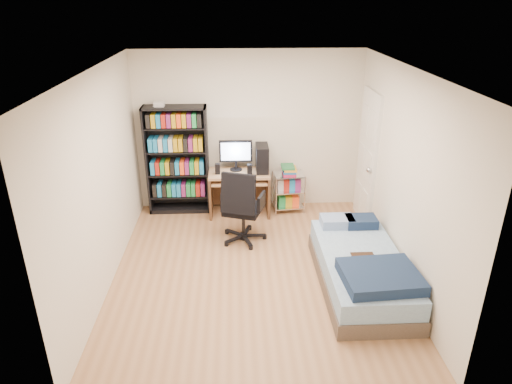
{
  "coord_description": "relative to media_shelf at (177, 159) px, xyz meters",
  "views": [
    {
      "loc": [
        -0.21,
        -4.9,
        3.24
      ],
      "look_at": [
        0.04,
        0.4,
        0.92
      ],
      "focal_mm": 32.0,
      "sensor_mm": 36.0,
      "label": 1
    }
  ],
  "objects": [
    {
      "name": "room",
      "position": [
        1.11,
        -1.84,
        0.38
      ],
      "size": [
        3.58,
        4.08,
        2.58
      ],
      "color": "#A67A53",
      "rests_on": "ground"
    },
    {
      "name": "wire_cart",
      "position": [
        1.74,
        -0.11,
        -0.37
      ],
      "size": [
        0.51,
        0.39,
        0.78
      ],
      "rotation": [
        0.0,
        0.0,
        0.1
      ],
      "color": "silver",
      "rests_on": "room"
    },
    {
      "name": "computer_desk",
      "position": [
        1.05,
        -0.12,
        -0.24
      ],
      "size": [
        0.94,
        0.54,
        1.18
      ],
      "color": "tan",
      "rests_on": "room"
    },
    {
      "name": "door",
      "position": [
        2.84,
        -0.49,
        0.13
      ],
      "size": [
        0.12,
        0.8,
        2.0
      ],
      "color": "silver",
      "rests_on": "room"
    },
    {
      "name": "office_chair",
      "position": [
        0.98,
        -1.06,
        -0.53
      ],
      "size": [
        0.81,
        0.81,
        1.08
      ],
      "rotation": [
        0.0,
        0.0,
        -0.32
      ],
      "color": "black",
      "rests_on": "room"
    },
    {
      "name": "media_shelf",
      "position": [
        0.0,
        0.0,
        0.0
      ],
      "size": [
        0.96,
        0.32,
        1.77
      ],
      "color": "black",
      "rests_on": "room"
    },
    {
      "name": "bed",
      "position": [
        2.37,
        -2.23,
        -0.63
      ],
      "size": [
        0.95,
        1.9,
        0.54
      ],
      "color": "brown",
      "rests_on": "room"
    }
  ]
}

